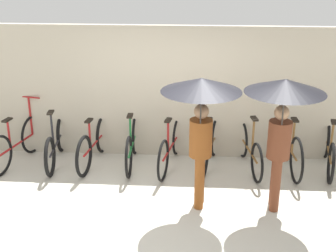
% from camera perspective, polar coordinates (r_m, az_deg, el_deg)
% --- Properties ---
extents(ground_plane, '(30.00, 30.00, 0.00)m').
position_cam_1_polar(ground_plane, '(6.65, -0.53, -11.01)').
color(ground_plane, beige).
extents(back_wall, '(13.30, 0.12, 2.32)m').
position_cam_1_polar(back_wall, '(8.12, 0.55, 4.08)').
color(back_wall, '#B2A893').
rests_on(back_wall, ground).
extents(parked_bicycle_0, '(0.54, 1.66, 1.07)m').
position_cam_1_polar(parked_bicycle_0, '(8.45, -17.94, -2.01)').
color(parked_bicycle_0, black).
rests_on(parked_bicycle_0, ground).
extents(parked_bicycle_1, '(0.44, 1.68, 1.03)m').
position_cam_1_polar(parked_bicycle_1, '(8.31, -13.51, -2.08)').
color(parked_bicycle_1, black).
rests_on(parked_bicycle_1, ground).
extents(parked_bicycle_2, '(0.44, 1.69, 1.10)m').
position_cam_1_polar(parked_bicycle_2, '(8.15, -9.00, -2.09)').
color(parked_bicycle_2, black).
rests_on(parked_bicycle_2, ground).
extents(parked_bicycle_3, '(0.44, 1.65, 1.10)m').
position_cam_1_polar(parked_bicycle_3, '(8.02, -4.40, -2.22)').
color(parked_bicycle_3, black).
rests_on(parked_bicycle_3, ground).
extents(parked_bicycle_4, '(0.48, 1.73, 1.07)m').
position_cam_1_polar(parked_bicycle_4, '(7.94, 0.34, -2.45)').
color(parked_bicycle_4, black).
rests_on(parked_bicycle_4, ground).
extents(parked_bicycle_5, '(0.53, 1.67, 1.06)m').
position_cam_1_polar(parked_bicycle_5, '(7.96, 5.13, -2.46)').
color(parked_bicycle_5, black).
rests_on(parked_bicycle_5, ground).
extents(parked_bicycle_6, '(0.44, 1.62, 0.98)m').
position_cam_1_polar(parked_bicycle_6, '(7.98, 9.87, -2.75)').
color(parked_bicycle_6, black).
rests_on(parked_bicycle_6, ground).
extents(parked_bicycle_7, '(0.44, 1.72, 1.07)m').
position_cam_1_polar(parked_bicycle_7, '(8.09, 14.56, -2.47)').
color(parked_bicycle_7, black).
rests_on(parked_bicycle_7, ground).
extents(parked_bicycle_8, '(0.48, 1.67, 1.09)m').
position_cam_1_polar(parked_bicycle_8, '(8.29, 19.01, -2.70)').
color(parked_bicycle_8, black).
rests_on(parked_bicycle_8, ground).
extents(pedestrian_leading, '(1.07, 1.07, 1.95)m').
position_cam_1_polar(pedestrian_leading, '(6.21, 4.06, 2.55)').
color(pedestrian_leading, brown).
rests_on(pedestrian_leading, ground).
extents(pedestrian_center, '(1.06, 1.06, 1.95)m').
position_cam_1_polar(pedestrian_center, '(6.31, 13.85, 2.27)').
color(pedestrian_center, brown).
rests_on(pedestrian_center, ground).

